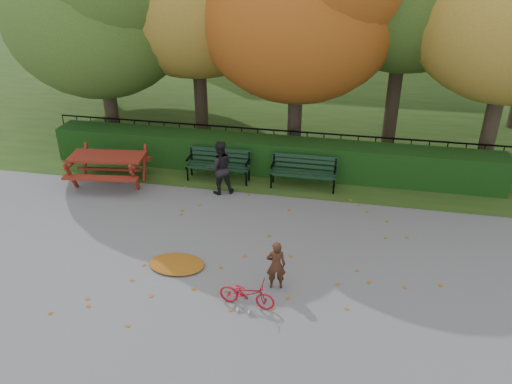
% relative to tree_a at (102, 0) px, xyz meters
% --- Properties ---
extents(ground, '(90.00, 90.00, 0.00)m').
position_rel_tree_a_xyz_m(ground, '(5.19, -5.58, -4.52)').
color(ground, slate).
rests_on(ground, ground).
extents(grass_strip, '(90.00, 90.00, 0.00)m').
position_rel_tree_a_xyz_m(grass_strip, '(5.19, 8.42, -4.52)').
color(grass_strip, '#223C14').
rests_on(grass_strip, ground).
extents(hedge, '(13.00, 0.90, 1.00)m').
position_rel_tree_a_xyz_m(hedge, '(5.19, -1.08, -4.02)').
color(hedge, black).
rests_on(hedge, ground).
extents(iron_fence, '(14.00, 0.04, 1.02)m').
position_rel_tree_a_xyz_m(iron_fence, '(5.19, -0.28, -3.98)').
color(iron_fence, black).
rests_on(iron_fence, ground).
extents(tree_a, '(5.88, 5.60, 7.48)m').
position_rel_tree_a_xyz_m(tree_a, '(0.00, 0.00, 0.00)').
color(tree_a, '#2C2219').
rests_on(tree_a, ground).
extents(bench_left, '(1.80, 0.57, 0.88)m').
position_rel_tree_a_xyz_m(bench_left, '(3.89, -1.88, -4.00)').
color(bench_left, black).
rests_on(bench_left, ground).
extents(bench_right, '(1.80, 0.57, 0.88)m').
position_rel_tree_a_xyz_m(bench_right, '(6.29, -1.88, -4.00)').
color(bench_right, black).
rests_on(bench_right, ground).
extents(picnic_table, '(2.20, 1.86, 0.98)m').
position_rel_tree_a_xyz_m(picnic_table, '(0.98, -2.77, -3.85)').
color(picnic_table, maroon).
rests_on(picnic_table, ground).
extents(leaf_pile, '(1.26, 0.93, 0.08)m').
position_rel_tree_a_xyz_m(leaf_pile, '(4.11, -6.12, -4.48)').
color(leaf_pile, brown).
rests_on(leaf_pile, ground).
extents(leaf_scatter, '(9.00, 5.70, 0.01)m').
position_rel_tree_a_xyz_m(leaf_scatter, '(5.19, -5.28, -4.51)').
color(leaf_scatter, brown).
rests_on(leaf_scatter, ground).
extents(child, '(0.43, 0.33, 1.05)m').
position_rel_tree_a_xyz_m(child, '(6.27, -6.41, -3.99)').
color(child, '#3D2113').
rests_on(child, ground).
extents(adult, '(0.89, 0.81, 1.49)m').
position_rel_tree_a_xyz_m(adult, '(4.14, -2.68, -3.78)').
color(adult, black).
rests_on(adult, ground).
extents(bicycle, '(1.11, 0.48, 0.57)m').
position_rel_tree_a_xyz_m(bicycle, '(5.84, -7.06, -4.24)').
color(bicycle, '#A80F1F').
rests_on(bicycle, ground).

